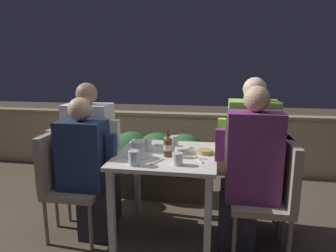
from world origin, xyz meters
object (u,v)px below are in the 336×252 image
object	(u,v)px
person_navy_jumper	(87,169)
chair_left_far	(73,165)
chair_right_far	(271,175)
chair_left_near	(65,176)
person_purple_stripe	(248,172)
person_green_blouse	(247,157)
person_white_polo	(93,154)
potted_plant	(71,159)
beer_bottle	(168,146)
chair_right_near	(275,189)

from	to	relation	value
person_navy_jumper	chair_left_far	size ratio (longest dim) A/B	1.33
chair_left_far	chair_right_far	distance (m)	1.78
chair_left_near	chair_left_far	distance (m)	0.28
chair_left_far	chair_left_near	bearing A→B (deg)	-77.45
person_purple_stripe	person_green_blouse	size ratio (longest dim) A/B	0.97
person_white_polo	chair_left_near	bearing A→B (deg)	-117.45
chair_right_far	potted_plant	xyz separation A→B (m)	(-2.01, 0.36, -0.09)
chair_left_far	person_white_polo	distance (m)	0.23
chair_left_far	beer_bottle	world-z (taller)	beer_bottle
person_navy_jumper	person_white_polo	size ratio (longest dim) A/B	0.93
person_green_blouse	beer_bottle	size ratio (longest dim) A/B	6.08
potted_plant	person_white_polo	bearing A→B (deg)	-41.67
person_white_polo	person_purple_stripe	xyz separation A→B (m)	(1.36, -0.26, 0.01)
chair_left_far	chair_right_near	distance (m)	1.79
chair_right_near	chair_right_far	distance (m)	0.28
person_navy_jumper	chair_left_near	bearing A→B (deg)	-180.00
chair_left_near	potted_plant	xyz separation A→B (m)	(-0.29, 0.66, -0.09)
person_white_polo	chair_right_far	bearing A→B (deg)	0.71
person_green_blouse	potted_plant	size ratio (longest dim) A/B	1.85
person_white_polo	potted_plant	bearing A→B (deg)	138.33
person_navy_jumper	person_purple_stripe	distance (m)	1.30
person_white_polo	chair_right_near	world-z (taller)	person_white_polo
chair_left_far	person_purple_stripe	xyz separation A→B (m)	(1.56, -0.26, 0.12)
chair_right_far	potted_plant	world-z (taller)	chair_right_far
person_navy_jumper	person_green_blouse	xyz separation A→B (m)	(1.31, 0.29, 0.08)
potted_plant	person_green_blouse	bearing A→B (deg)	-11.36
person_white_polo	chair_right_near	distance (m)	1.59
chair_left_near	person_green_blouse	size ratio (longest dim) A/B	0.67
person_navy_jumper	chair_right_far	bearing A→B (deg)	10.94
chair_right_near	chair_right_far	world-z (taller)	same
chair_left_far	chair_right_near	xyz separation A→B (m)	(1.77, -0.26, 0.00)
person_purple_stripe	potted_plant	size ratio (longest dim) A/B	1.79
chair_left_far	potted_plant	distance (m)	0.45
chair_left_far	beer_bottle	bearing A→B (deg)	-13.16
beer_bottle	chair_left_near	bearing A→B (deg)	-176.44
person_white_polo	beer_bottle	distance (m)	0.78
person_navy_jumper	potted_plant	xyz separation A→B (m)	(-0.49, 0.66, -0.16)
chair_left_near	chair_left_far	bearing A→B (deg)	102.55
person_white_polo	person_green_blouse	distance (m)	1.38
chair_left_far	beer_bottle	size ratio (longest dim) A/B	4.06
person_navy_jumper	person_white_polo	world-z (taller)	person_white_polo
chair_left_near	chair_right_far	size ratio (longest dim) A/B	1.00
chair_left_near	chair_right_near	distance (m)	1.71
chair_left_far	person_purple_stripe	size ratio (longest dim) A/B	0.69
person_purple_stripe	chair_right_far	size ratio (longest dim) A/B	1.45
chair_left_far	potted_plant	xyz separation A→B (m)	(-0.23, 0.38, -0.09)
chair_right_near	potted_plant	xyz separation A→B (m)	(-1.99, 0.65, -0.09)
person_navy_jumper	chair_right_far	xyz separation A→B (m)	(1.51, 0.29, -0.07)
person_purple_stripe	chair_right_far	distance (m)	0.38
person_white_polo	potted_plant	world-z (taller)	person_white_polo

